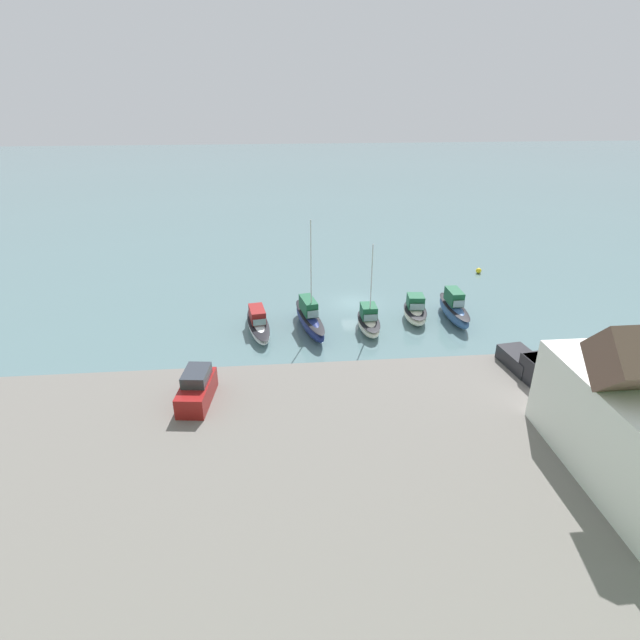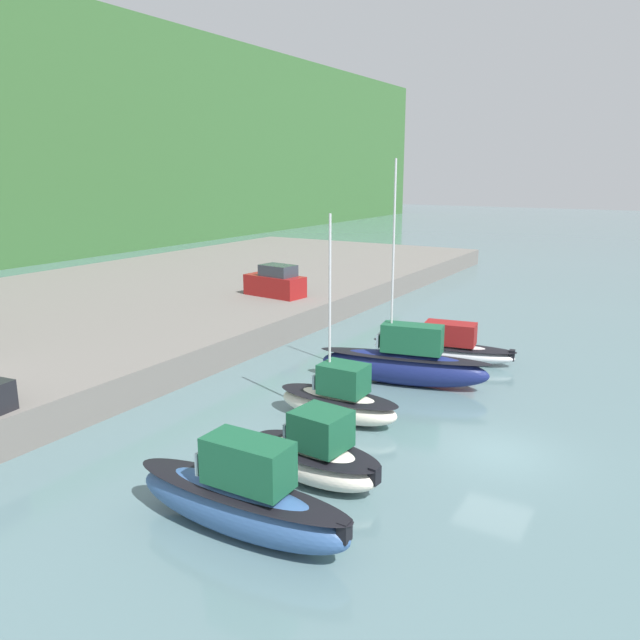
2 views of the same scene
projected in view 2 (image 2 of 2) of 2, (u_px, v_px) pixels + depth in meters
The scene contains 8 objects.
ground_plane at pixel (497, 453), 22.33m from camera, with size 320.00×320.00×0.00m, color slate.
quay_promenade at pixel (10, 332), 36.18m from camera, with size 92.05×27.59×1.55m.
moored_boat_0 at pixel (241, 499), 17.10m from camera, with size 1.70×7.07×2.88m.
moored_boat_1 at pixel (316, 455), 20.15m from camera, with size 2.55×5.03×2.45m.
moored_boat_2 at pixel (339, 400), 25.09m from camera, with size 1.89×5.28×8.28m.
moored_boat_3 at pixel (404, 362), 29.26m from camera, with size 3.06×8.27×10.40m.
moored_boat_4 at pixel (444, 347), 33.12m from camera, with size 2.95×7.82×2.09m.
parked_car_0 at pixel (275, 283), 42.32m from camera, with size 2.29×4.38×2.16m.
Camera 2 is at (-20.99, -5.01, 9.83)m, focal length 35.00 mm.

